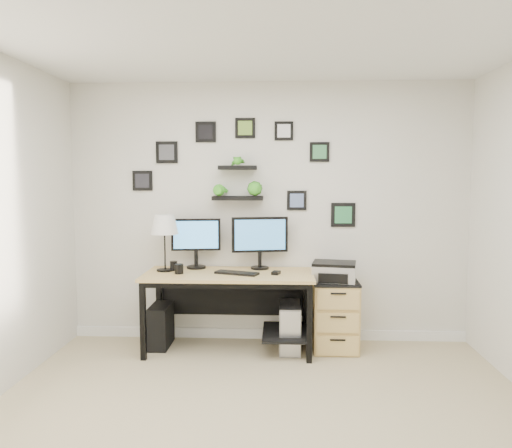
# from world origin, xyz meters

# --- Properties ---
(room) EXTENTS (4.00, 4.00, 4.00)m
(room) POSITION_xyz_m (0.00, 1.98, 0.05)
(room) COLOR #C4B48C
(room) RESTS_ON ground
(desk) EXTENTS (1.60, 0.70, 0.75)m
(desk) POSITION_xyz_m (-0.33, 1.67, 0.63)
(desk) COLOR tan
(desk) RESTS_ON ground
(monitor_left) EXTENTS (0.49, 0.21, 0.50)m
(monitor_left) POSITION_xyz_m (-0.71, 1.86, 1.04)
(monitor_left) COLOR black
(monitor_left) RESTS_ON desk
(monitor_right) EXTENTS (0.55, 0.21, 0.52)m
(monitor_right) POSITION_xyz_m (-0.08, 1.85, 1.06)
(monitor_right) COLOR black
(monitor_right) RESTS_ON desk
(keyboard) EXTENTS (0.43, 0.26, 0.02)m
(keyboard) POSITION_xyz_m (-0.28, 1.58, 0.76)
(keyboard) COLOR black
(keyboard) RESTS_ON desk
(mouse) EXTENTS (0.09, 0.11, 0.03)m
(mouse) POSITION_xyz_m (0.08, 1.59, 0.76)
(mouse) COLOR black
(mouse) RESTS_ON desk
(table_lamp) EXTENTS (0.27, 0.27, 0.55)m
(table_lamp) POSITION_xyz_m (-0.99, 1.71, 1.19)
(table_lamp) COLOR black
(table_lamp) RESTS_ON desk
(mug) EXTENTS (0.08, 0.08, 0.09)m
(mug) POSITION_xyz_m (-0.83, 1.57, 0.80)
(mug) COLOR black
(mug) RESTS_ON desk
(pen_cup) EXTENTS (0.07, 0.07, 0.09)m
(pen_cup) POSITION_xyz_m (-0.91, 1.73, 0.80)
(pen_cup) COLOR black
(pen_cup) RESTS_ON desk
(pc_tower_black) EXTENTS (0.18, 0.41, 0.41)m
(pc_tower_black) POSITION_xyz_m (-1.05, 1.71, 0.21)
(pc_tower_black) COLOR black
(pc_tower_black) RESTS_ON ground
(pc_tower_grey) EXTENTS (0.20, 0.45, 0.45)m
(pc_tower_grey) POSITION_xyz_m (0.22, 1.65, 0.22)
(pc_tower_grey) COLOR gray
(pc_tower_grey) RESTS_ON ground
(file_cabinet) EXTENTS (0.43, 0.53, 0.67)m
(file_cabinet) POSITION_xyz_m (0.65, 1.72, 0.34)
(file_cabinet) COLOR tan
(file_cabinet) RESTS_ON ground
(printer) EXTENTS (0.45, 0.38, 0.18)m
(printer) POSITION_xyz_m (0.64, 1.69, 0.76)
(printer) COLOR silver
(printer) RESTS_ON file_cabinet
(wall_decor) EXTENTS (2.25, 0.18, 1.08)m
(wall_decor) POSITION_xyz_m (-0.26, 1.93, 1.68)
(wall_decor) COLOR black
(wall_decor) RESTS_ON ground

